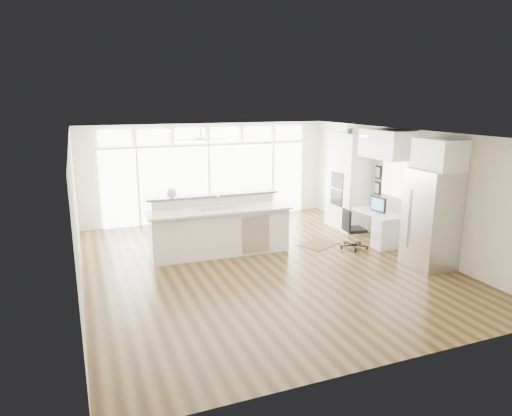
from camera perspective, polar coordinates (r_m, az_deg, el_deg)
name	(u,v)px	position (r m, az deg, el deg)	size (l,w,h in m)	color
floor	(262,265)	(9.55, 0.77, -7.11)	(7.00, 8.00, 0.02)	#3B2812
ceiling	(263,133)	(8.96, 0.82, 9.33)	(7.00, 8.00, 0.02)	white
wall_back	(208,172)	(12.89, -6.01, 4.48)	(7.00, 0.04, 2.70)	beige
wall_front	(387,268)	(5.81, 16.10, -7.17)	(7.00, 0.04, 2.70)	beige
wall_left	(76,217)	(8.50, -21.58, -1.07)	(0.04, 8.00, 2.70)	beige
wall_right	(404,189)	(10.96, 17.99, 2.31)	(0.04, 8.00, 2.70)	beige
glass_wall	(209,183)	(12.88, -5.91, 3.13)	(5.80, 0.06, 2.08)	white
transom_row	(208,135)	(12.71, -6.05, 9.03)	(5.90, 0.06, 0.40)	white
desk_window	(395,178)	(11.13, 16.93, 3.59)	(0.04, 0.85, 0.85)	white
ceiling_fan	(201,135)	(11.47, -6.94, 9.04)	(1.16, 1.16, 0.32)	silver
recessed_lights	(259,134)	(9.15, 0.34, 9.29)	(3.40, 3.00, 0.02)	white
oven_cabinet	(348,181)	(12.21, 11.42, 3.31)	(0.64, 1.20, 2.50)	white
desk_nook	(380,228)	(11.18, 15.19, -2.41)	(0.72, 1.30, 0.76)	white
upper_cabinets	(387,144)	(10.85, 16.01, 7.68)	(0.64, 1.30, 0.64)	white
refrigerator	(431,219)	(9.79, 21.05, -1.32)	(0.76, 0.90, 2.00)	silver
fridge_cabinet	(440,154)	(9.60, 21.97, 6.24)	(0.64, 0.90, 0.60)	white
framed_photos	(378,180)	(11.63, 15.00, 3.38)	(0.06, 0.22, 0.80)	black
kitchen_island	(219,226)	(10.06, -4.59, -2.27)	(3.14, 1.18, 1.25)	white
rug	(319,244)	(10.91, 7.94, -4.50)	(0.88, 0.63, 0.01)	#392612
office_chair	(355,229)	(10.65, 12.21, -2.60)	(0.47, 0.44, 0.91)	black
fishbowl	(172,193)	(10.08, -10.50, 1.86)	(0.22, 0.22, 0.22)	silver
monitor	(378,204)	(10.99, 15.04, 0.45)	(0.08, 0.48, 0.40)	black
keyboard	(372,213)	(10.93, 14.27, -0.60)	(0.11, 0.30, 0.02)	silver
potted_plant	(350,129)	(12.05, 11.72, 9.67)	(0.24, 0.27, 0.21)	#375D28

